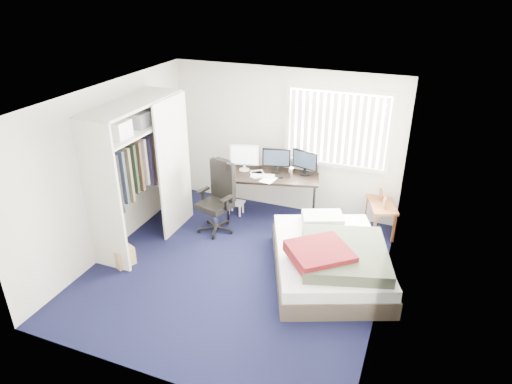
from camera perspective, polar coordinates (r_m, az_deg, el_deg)
The scene contains 10 objects.
ground at distance 6.69m, azimuth -2.42°, elevation -9.58°, with size 4.20×4.20×0.00m, color black.
room_shell at distance 5.94m, azimuth -2.69°, elevation 2.34°, with size 4.20×4.20×4.20m.
window_assembly at distance 7.48m, azimuth 10.14°, elevation 7.79°, with size 1.72×0.09×1.32m.
closet at distance 7.00m, azimuth -14.39°, elevation 3.91°, with size 0.64×1.84×2.22m.
desk at distance 7.75m, azimuth 2.11°, elevation 2.46°, with size 1.69×1.09×1.23m.
office_chair at distance 7.45m, azimuth -4.76°, elevation -1.50°, with size 0.69×0.69×1.19m.
footstool at distance 8.02m, azimuth -2.55°, elevation -1.58°, with size 0.29×0.24×0.23m.
nightstand at distance 7.64m, azimuth 15.39°, elevation -1.72°, with size 0.61×0.84×0.70m.
bed at distance 6.49m, azimuth 9.28°, elevation -8.24°, with size 2.11×2.38×0.65m.
pine_box at distance 7.03m, azimuth -16.55°, elevation -7.49°, with size 0.37×0.28×0.28m, color tan.
Camera 1 is at (2.24, -4.95, 3.90)m, focal length 32.00 mm.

